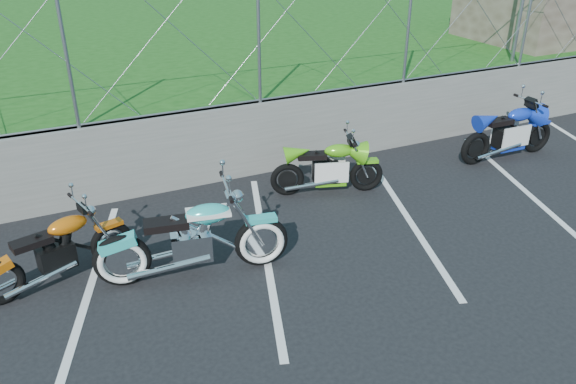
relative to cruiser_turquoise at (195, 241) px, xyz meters
name	(u,v)px	position (x,y,z in m)	size (l,w,h in m)	color
ground	(296,288)	(1.03, -0.84, -0.50)	(90.00, 90.00, 0.00)	black
retaining_wall	(207,147)	(1.03, 2.66, 0.15)	(30.00, 0.22, 1.30)	#60615C
grass_field	(109,39)	(1.03, 12.66, 0.15)	(30.00, 20.00, 1.30)	#184B14
stone_building	(567,0)	(11.53, 4.66, 1.70)	(5.00, 3.00, 1.80)	brown
chain_link_fence	(201,50)	(1.03, 2.66, 1.80)	(28.00, 0.03, 2.00)	gray
parking_lines	(339,231)	(2.23, 0.16, -0.50)	(18.29, 4.31, 0.01)	silver
cruiser_turquoise	(195,241)	(0.00, 0.00, 0.00)	(2.48, 0.78, 1.24)	black
naked_orange	(59,252)	(-1.59, 0.60, -0.07)	(1.95, 0.75, 1.00)	black
sportbike_green	(329,169)	(2.70, 1.37, -0.07)	(1.85, 0.78, 0.99)	black
sportbike_blue	(509,134)	(6.54, 1.22, -0.02)	(2.15, 0.77, 1.11)	black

